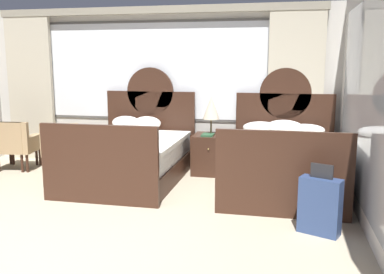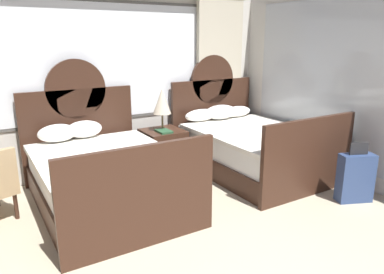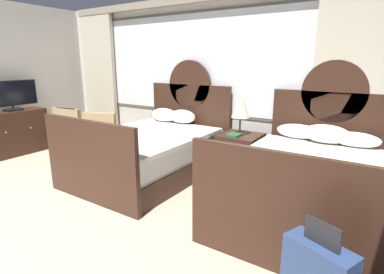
{
  "view_description": "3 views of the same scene",
  "coord_description": "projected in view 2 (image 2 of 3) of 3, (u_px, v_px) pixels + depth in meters",
  "views": [
    {
      "loc": [
        2.17,
        -3.03,
        1.79
      ],
      "look_at": [
        0.93,
        2.71,
        0.74
      ],
      "focal_mm": 39.83,
      "sensor_mm": 36.0,
      "label": 1
    },
    {
      "loc": [
        -1.28,
        -1.13,
        1.95
      ],
      "look_at": [
        0.99,
        2.61,
        0.76
      ],
      "focal_mm": 34.1,
      "sensor_mm": 36.0,
      "label": 2
    },
    {
      "loc": [
        2.8,
        -0.37,
        1.67
      ],
      "look_at": [
        1.11,
        2.21,
        0.89
      ],
      "focal_mm": 28.16,
      "sensor_mm": 36.0,
      "label": 3
    }
  ],
  "objects": [
    {
      "name": "nightstand_between_beds",
      "position": [
        163.0,
        151.0,
        5.48
      ],
      "size": [
        0.57,
        0.6,
        0.63
      ],
      "color": "#382116",
      "rests_on": "ground_plane"
    },
    {
      "name": "bed_near_window",
      "position": [
        104.0,
        175.0,
        4.35
      ],
      "size": [
        1.55,
        2.2,
        1.69
      ],
      "color": "#382116",
      "rests_on": "ground_plane"
    },
    {
      "name": "suitcase_on_floor",
      "position": [
        355.0,
        178.0,
        4.44
      ],
      "size": [
        0.46,
        0.33,
        0.75
      ],
      "color": "navy",
      "rests_on": "ground_plane"
    },
    {
      "name": "bed_near_mirror",
      "position": [
        249.0,
        146.0,
        5.49
      ],
      "size": [
        1.55,
        2.2,
        1.69
      ],
      "color": "#382116",
      "rests_on": "ground_plane"
    },
    {
      "name": "wall_back_window",
      "position": [
        77.0,
        77.0,
        5.04
      ],
      "size": [
        6.11,
        0.22,
        2.7
      ],
      "color": "beige",
      "rests_on": "ground_plane"
    },
    {
      "name": "wall_right_mirror",
      "position": [
        365.0,
        86.0,
        4.72
      ],
      "size": [
        0.08,
        4.64,
        2.7
      ],
      "color": "beige",
      "rests_on": "ground_plane"
    },
    {
      "name": "table_lamp_on_nightstand",
      "position": [
        162.0,
        102.0,
        5.27
      ],
      "size": [
        0.27,
        0.27,
        0.62
      ],
      "color": "brown",
      "rests_on": "nightstand_between_beds"
    },
    {
      "name": "book_on_nightstand",
      "position": [
        164.0,
        131.0,
        5.28
      ],
      "size": [
        0.18,
        0.26,
        0.03
      ],
      "color": "#285133",
      "rests_on": "nightstand_between_beds"
    }
  ]
}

